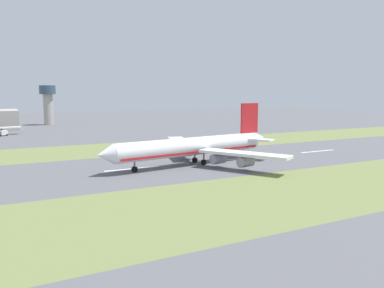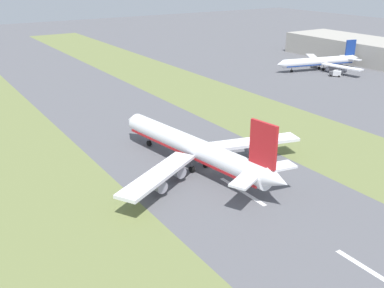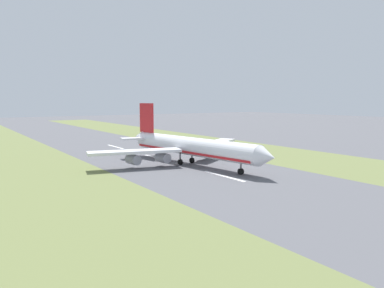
# 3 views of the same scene
# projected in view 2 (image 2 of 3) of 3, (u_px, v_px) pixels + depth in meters

# --- Properties ---
(ground_plane) EXTENTS (800.00, 800.00, 0.00)m
(ground_plane) POSITION_uv_depth(u_px,v_px,m) (208.00, 170.00, 127.69)
(ground_plane) COLOR #56565B
(grass_median_west) EXTENTS (40.00, 600.00, 0.01)m
(grass_median_west) POSITION_uv_depth(u_px,v_px,m) (51.00, 214.00, 105.05)
(grass_median_west) COLOR olive
(grass_median_west) RESTS_ON ground
(grass_median_east) EXTENTS (40.00, 600.00, 0.01)m
(grass_median_east) POSITION_uv_depth(u_px,v_px,m) (319.00, 140.00, 150.32)
(grass_median_east) COLOR olive
(grass_median_east) RESTS_ON ground
(centreline_dash_near) EXTENTS (1.20, 18.00, 0.01)m
(centreline_dash_near) POSITION_uv_depth(u_px,v_px,m) (375.00, 274.00, 84.44)
(centreline_dash_near) COLOR silver
(centreline_dash_near) RESTS_ON ground
(centreline_dash_mid) EXTENTS (1.20, 18.00, 0.01)m
(centreline_dash_mid) POSITION_uv_depth(u_px,v_px,m) (242.00, 191.00, 115.73)
(centreline_dash_mid) COLOR silver
(centreline_dash_mid) RESTS_ON ground
(centreline_dash_far) EXTENTS (1.20, 18.00, 0.01)m
(centreline_dash_far) POSITION_uv_depth(u_px,v_px,m) (166.00, 143.00, 147.03)
(centreline_dash_far) COLOR silver
(centreline_dash_far) RESTS_ON ground
(airplane_main_jet) EXTENTS (63.53, 67.12, 20.20)m
(airplane_main_jet) POSITION_uv_depth(u_px,v_px,m) (196.00, 149.00, 126.56)
(airplane_main_jet) COLOR white
(airplane_main_jet) RESTS_ON ground
(terminal_building) EXTENTS (36.00, 80.65, 12.86)m
(terminal_building) POSITION_uv_depth(u_px,v_px,m) (352.00, 48.00, 282.80)
(terminal_building) COLOR #A39E93
(terminal_building) RESTS_ON ground
(airplane_parked_apron) EXTENTS (52.01, 48.80, 15.83)m
(airplane_parked_apron) POSITION_uv_depth(u_px,v_px,m) (321.00, 62.00, 250.37)
(airplane_parked_apron) COLOR white
(airplane_parked_apron) RESTS_ON ground
(service_truck) EXTENTS (5.23, 6.18, 3.10)m
(service_truck) POSITION_uv_depth(u_px,v_px,m) (335.00, 73.00, 236.44)
(service_truck) COLOR #4C4C51
(service_truck) RESTS_ON ground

